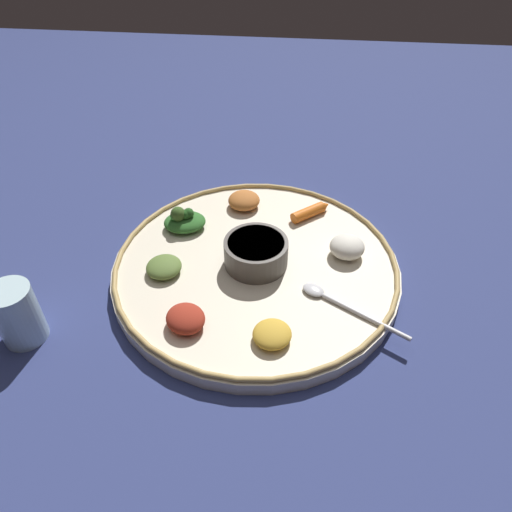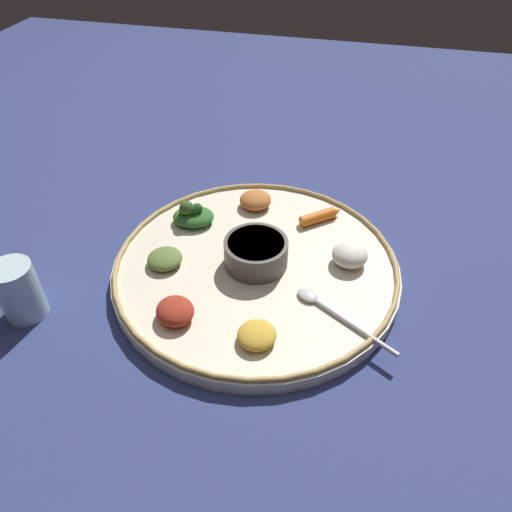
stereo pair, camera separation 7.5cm
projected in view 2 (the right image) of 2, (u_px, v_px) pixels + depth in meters
ground_plane at (256, 273)px, 0.77m from camera, size 2.40×2.40×0.00m
platter at (256, 268)px, 0.77m from camera, size 0.45×0.45×0.02m
platter_rim at (256, 262)px, 0.76m from camera, size 0.45×0.45×0.01m
center_bowl at (256, 252)px, 0.74m from camera, size 0.10×0.10×0.04m
spoon at (330, 310)px, 0.68m from camera, size 0.15×0.10×0.01m
greens_pile at (192, 215)px, 0.83m from camera, size 0.08×0.07×0.04m
carrot_near_spoon at (321, 216)px, 0.84m from camera, size 0.07×0.07×0.02m
mound_collards at (165, 259)px, 0.75m from camera, size 0.06×0.06×0.02m
mound_rice_white at (350, 255)px, 0.75m from camera, size 0.07×0.07×0.03m
mound_beet at (175, 311)px, 0.66m from camera, size 0.08×0.08×0.03m
mound_chickpea at (255, 200)px, 0.87m from camera, size 0.08×0.08×0.03m
mound_lentil_yellow at (257, 335)px, 0.64m from camera, size 0.07×0.07×0.02m
drinking_glass at (20, 294)px, 0.68m from camera, size 0.06×0.06×0.09m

